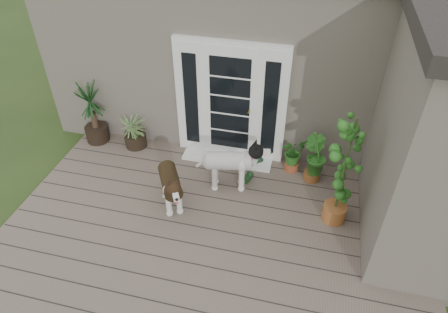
# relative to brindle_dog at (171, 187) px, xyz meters

# --- Properties ---
(deck) EXTENTS (6.20, 4.60, 0.12)m
(deck) POSITION_rel_brindle_dog_xyz_m (0.77, -0.67, -0.43)
(deck) COLOR #6B5B4C
(deck) RESTS_ON ground
(house_main) EXTENTS (7.40, 4.00, 3.10)m
(house_main) POSITION_rel_brindle_dog_xyz_m (0.77, 3.58, 1.06)
(house_main) COLOR #665E54
(house_main) RESTS_ON ground
(house_wing) EXTENTS (1.60, 2.40, 3.10)m
(house_wing) POSITION_rel_brindle_dog_xyz_m (3.67, 0.43, 1.06)
(house_wing) COLOR #665E54
(house_wing) RESTS_ON ground
(door_unit) EXTENTS (1.90, 0.14, 2.15)m
(door_unit) POSITION_rel_brindle_dog_xyz_m (0.57, 1.53, 0.70)
(door_unit) COLOR white
(door_unit) RESTS_ON deck
(door_step) EXTENTS (1.60, 0.40, 0.05)m
(door_step) POSITION_rel_brindle_dog_xyz_m (0.57, 1.33, -0.35)
(door_step) COLOR white
(door_step) RESTS_ON deck
(brindle_dog) EXTENTS (0.77, 0.96, 0.74)m
(brindle_dog) POSITION_rel_brindle_dog_xyz_m (0.00, 0.00, 0.00)
(brindle_dog) COLOR #362713
(brindle_dog) RESTS_ON deck
(white_dog) EXTENTS (1.02, 0.59, 0.80)m
(white_dog) POSITION_rel_brindle_dog_xyz_m (0.76, 0.64, 0.03)
(white_dog) COLOR white
(white_dog) RESTS_ON deck
(spider_plant) EXTENTS (0.88, 0.88, 0.71)m
(spider_plant) POSITION_rel_brindle_dog_xyz_m (-1.20, 1.33, -0.02)
(spider_plant) COLOR #A7B972
(spider_plant) RESTS_ON deck
(yucca) EXTENTS (1.06, 1.06, 1.18)m
(yucca) POSITION_rel_brindle_dog_xyz_m (-1.98, 1.33, 0.22)
(yucca) COLOR black
(yucca) RESTS_ON deck
(herb_a) EXTENTS (0.58, 0.58, 0.53)m
(herb_a) POSITION_rel_brindle_dog_xyz_m (1.72, 1.33, -0.11)
(herb_a) COLOR #1A5A19
(herb_a) RESTS_ON deck
(herb_b) EXTENTS (0.59, 0.59, 0.64)m
(herb_b) POSITION_rel_brindle_dog_xyz_m (2.08, 1.15, -0.05)
(herb_b) COLOR #285819
(herb_b) RESTS_ON deck
(herb_c) EXTENTS (0.45, 0.45, 0.53)m
(herb_c) POSITION_rel_brindle_dog_xyz_m (3.12, 1.15, -0.11)
(herb_c) COLOR #295C1A
(herb_c) RESTS_ON deck
(sapling) EXTENTS (0.59, 0.59, 1.87)m
(sapling) POSITION_rel_brindle_dog_xyz_m (2.47, 0.31, 0.56)
(sapling) COLOR #1D5D1A
(sapling) RESTS_ON deck
(clog_left) EXTENTS (0.20, 0.31, 0.09)m
(clog_left) POSITION_rel_brindle_dog_xyz_m (1.03, 0.88, -0.33)
(clog_left) COLOR #163718
(clog_left) RESTS_ON deck
(clog_right) EXTENTS (0.35, 0.36, 0.10)m
(clog_right) POSITION_rel_brindle_dog_xyz_m (1.07, 1.31, -0.32)
(clog_right) COLOR black
(clog_right) RESTS_ON deck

